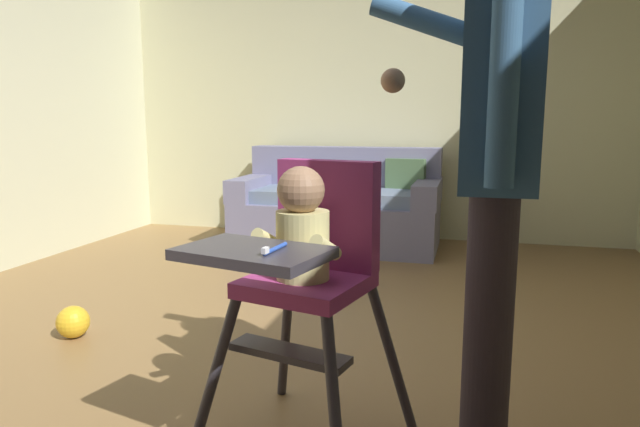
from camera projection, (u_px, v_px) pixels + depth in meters
The scene contains 8 objects.
ground at pixel (262, 357), 2.76m from camera, with size 6.31×7.26×0.10m, color olive.
wall_far at pixel (369, 92), 5.26m from camera, with size 5.51×0.06×2.71m, color beige.
couch at pixel (339, 208), 4.97m from camera, with size 1.76×0.86×0.86m.
high_chair at pixel (307, 254), 1.81m from camera, with size 0.72×0.82×0.97m.
adult_standing at pixel (494, 165), 1.62m from camera, with size 0.51×0.50×1.71m.
toy_ball at pixel (349, 277), 3.73m from camera, with size 0.15×0.15×0.15m, color #284CB7.
toy_ball_second at pixel (73, 322), 2.87m from camera, with size 0.17×0.17×0.17m, color gold.
wall_clock at pixel (496, 13), 4.83m from camera, with size 0.28×0.04×0.28m.
Camera 1 is at (0.95, -2.44, 1.10)m, focal length 31.59 mm.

